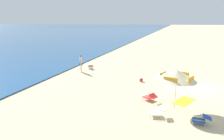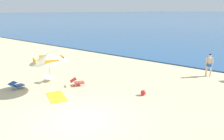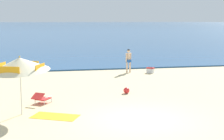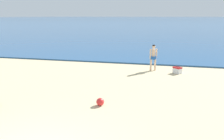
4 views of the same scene
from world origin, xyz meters
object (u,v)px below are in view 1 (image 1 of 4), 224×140
beach_umbrella_striped_main (177,75)px  beach_ball (141,80)px  cooler_box (91,67)px  beach_towel (184,101)px  lounge_chair_under_umbrella (202,119)px  person_standing_near_shore (81,63)px  lounge_chair_facing_sea (158,112)px  lounge_chair_beside_umbrella (150,97)px

beach_umbrella_striped_main → beach_ball: bearing=29.3°
cooler_box → beach_towel: cooler_box is taller
cooler_box → beach_towel: bearing=-126.6°
lounge_chair_under_umbrella → person_standing_near_shore: 13.50m
cooler_box → beach_ball: 6.84m
beach_umbrella_striped_main → cooler_box: (8.24, 8.81, -1.82)m
lounge_chair_facing_sea → cooler_box: 12.53m
beach_towel → lounge_chair_beside_umbrella: bearing=104.6°
lounge_chair_beside_umbrella → person_standing_near_shore: size_ratio=0.60×
beach_towel → cooler_box: bearing=53.4°
lounge_chair_under_umbrella → cooler_box: (9.97, 10.11, -0.08)m
lounge_chair_facing_sea → person_standing_near_shore: person_standing_near_shore is taller
lounge_chair_beside_umbrella → lounge_chair_facing_sea: 2.29m
lounge_chair_under_umbrella → beach_ball: 7.87m
beach_umbrella_striped_main → person_standing_near_shore: size_ratio=1.92×
lounge_chair_beside_umbrella → beach_towel: lounge_chair_beside_umbrella is taller
lounge_chair_beside_umbrella → beach_towel: bearing=-75.4°
beach_ball → lounge_chair_facing_sea: bearing=-163.2°
lounge_chair_under_umbrella → lounge_chair_beside_umbrella: 3.76m
cooler_box → beach_towel: 11.67m
person_standing_near_shore → lounge_chair_facing_sea: bearing=-134.4°
lounge_chair_beside_umbrella → beach_ball: lounge_chair_beside_umbrella is taller
lounge_chair_facing_sea → lounge_chair_under_umbrella: bearing=-97.5°
beach_ball → lounge_chair_beside_umbrella: bearing=-163.4°
beach_umbrella_striped_main → person_standing_near_shore: beach_umbrella_striped_main is taller
beach_umbrella_striped_main → beach_towel: (1.29, -0.56, -2.01)m
beach_ball → beach_towel: 5.00m
lounge_chair_facing_sea → beach_ball: bearing=16.8°
lounge_chair_facing_sea → person_standing_near_shore: (8.17, 8.34, 0.70)m
lounge_chair_under_umbrella → beach_towel: bearing=13.8°
beach_umbrella_striped_main → cooler_box: beach_umbrella_striped_main is taller
lounge_chair_under_umbrella → beach_towel: 3.12m
person_standing_near_shore → beach_towel: person_standing_near_shore is taller
lounge_chair_under_umbrella → beach_ball: (6.72, 4.10, -0.12)m
beach_umbrella_striped_main → lounge_chair_under_umbrella: size_ratio=3.65×
lounge_chair_under_umbrella → lounge_chair_facing_sea: bearing=82.5°
lounge_chair_facing_sea → beach_ball: 6.72m
lounge_chair_under_umbrella → person_standing_near_shore: size_ratio=0.53×
cooler_box → beach_ball: size_ratio=1.92×
lounge_chair_beside_umbrella → lounge_chair_facing_sea: size_ratio=1.07×
beach_umbrella_striped_main → cooler_box: 12.20m
person_standing_near_shore → cooler_box: size_ratio=2.83×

